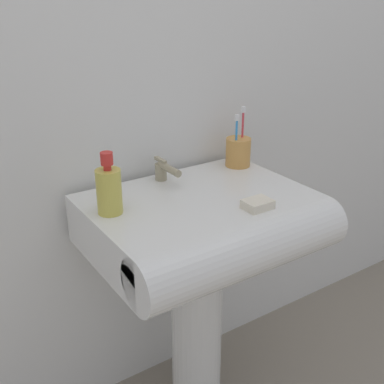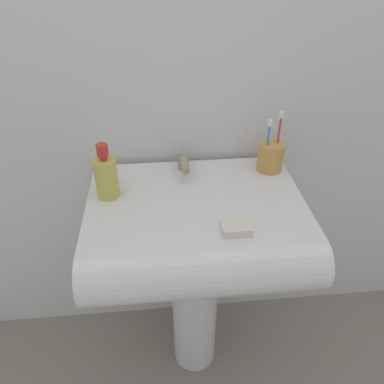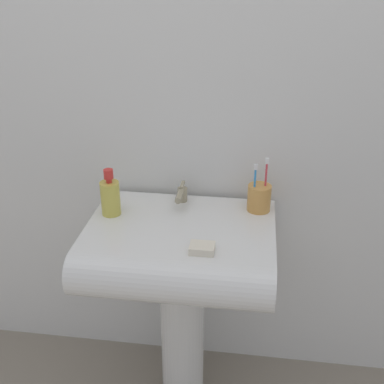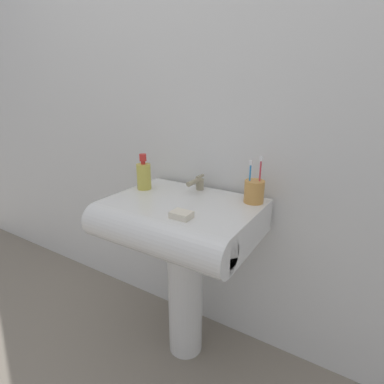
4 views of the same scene
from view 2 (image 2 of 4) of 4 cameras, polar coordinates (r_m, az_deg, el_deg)
name	(u,v)px [view 2 (image 2 of 4)]	position (r m, az deg, el deg)	size (l,w,h in m)	color
ground_plane	(194,352)	(1.67, 0.36, -23.24)	(6.00, 6.00, 0.00)	gray
wall_back	(187,25)	(1.16, -0.83, 24.05)	(5.00, 0.05, 2.40)	silver
sink_pedestal	(195,302)	(1.41, 0.41, -16.37)	(0.16, 0.16, 0.64)	white
sink_basin	(197,229)	(1.09, 0.79, -5.62)	(0.62, 0.50, 0.14)	white
faucet	(184,162)	(1.18, -1.26, 4.67)	(0.04, 0.13, 0.07)	tan
toothbrush_cup	(270,156)	(1.22, 11.86, 5.38)	(0.08, 0.08, 0.20)	#D19347
soap_bottle	(106,176)	(1.09, -12.93, 2.35)	(0.07, 0.07, 0.17)	gold
bar_soap	(236,228)	(0.97, 6.74, -5.42)	(0.08, 0.06, 0.02)	silver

